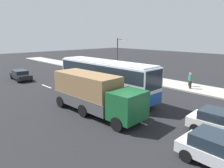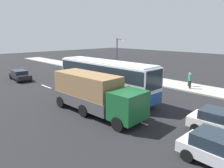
# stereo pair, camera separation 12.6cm
# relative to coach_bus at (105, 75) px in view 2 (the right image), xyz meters

# --- Properties ---
(ground_plane) EXTENTS (120.00, 120.00, 0.00)m
(ground_plane) POSITION_rel_coach_bus_xyz_m (-0.70, -0.16, -2.24)
(ground_plane) COLOR black
(sidewalk_curb) EXTENTS (80.00, 4.00, 0.15)m
(sidewalk_curb) POSITION_rel_coach_bus_xyz_m (-0.70, 9.68, -2.17)
(sidewalk_curb) COLOR #A8A399
(sidewalk_curb) RESTS_ON ground_plane
(lane_centreline) EXTENTS (28.11, 0.16, 0.01)m
(lane_centreline) POSITION_rel_coach_bus_xyz_m (-7.60, -2.27, -2.24)
(lane_centreline) COLOR white
(lane_centreline) RESTS_ON ground_plane
(coach_bus) EXTENTS (11.61, 2.69, 3.63)m
(coach_bus) POSITION_rel_coach_bus_xyz_m (0.00, 0.00, 0.00)
(coach_bus) COLOR #1E4C9E
(coach_bus) RESTS_ON ground_plane
(cargo_truck) EXTENTS (8.47, 2.89, 3.07)m
(cargo_truck) POSITION_rel_coach_bus_xyz_m (2.65, -3.46, -0.59)
(cargo_truck) COLOR #19592D
(cargo_truck) RESTS_ON ground_plane
(car_black_sedan) EXTENTS (4.63, 2.11, 1.35)m
(car_black_sedan) POSITION_rel_coach_bus_xyz_m (-14.08, -3.15, -1.51)
(car_black_sedan) COLOR black
(car_black_sedan) RESTS_ON ground_plane
(car_silver_hatch) EXTENTS (4.04, 1.97, 1.49)m
(car_silver_hatch) POSITION_rel_coach_bus_xyz_m (12.12, -3.42, -1.46)
(car_silver_hatch) COLOR silver
(car_silver_hatch) RESTS_ON ground_plane
(car_white_minivan) EXTENTS (4.30, 2.17, 1.53)m
(car_white_minivan) POSITION_rel_coach_bus_xyz_m (11.10, -0.11, -1.44)
(car_white_minivan) COLOR white
(car_white_minivan) RESTS_ON ground_plane
(pedestrian_near_curb) EXTENTS (0.32, 0.32, 1.72)m
(pedestrian_near_curb) POSITION_rel_coach_bus_xyz_m (4.53, 8.89, -1.10)
(pedestrian_near_curb) COLOR black
(pedestrian_near_curb) RESTS_ON sidewalk_curb
(pedestrian_at_crossing) EXTENTS (0.32, 0.32, 1.63)m
(pedestrian_at_crossing) POSITION_rel_coach_bus_xyz_m (3.93, 9.87, -1.15)
(pedestrian_at_crossing) COLOR brown
(pedestrian_at_crossing) RESTS_ON sidewalk_curb
(street_lamp) EXTENTS (1.69, 0.24, 5.50)m
(street_lamp) POSITION_rel_coach_bus_xyz_m (-6.18, 8.07, 1.14)
(street_lamp) COLOR #47474C
(street_lamp) RESTS_ON sidewalk_curb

